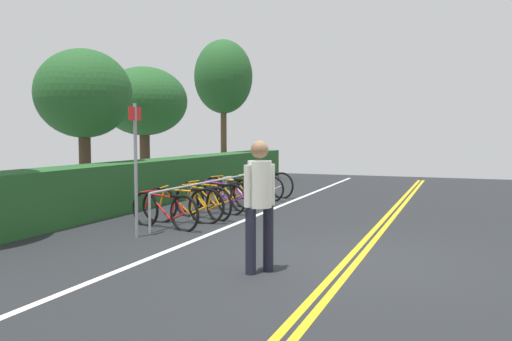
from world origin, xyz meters
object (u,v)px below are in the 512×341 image
object	(u,v)px
tree_mid	(84,94)
bicycle_0	(164,211)
bicycle_6	(240,190)
bike_rack	(223,186)
tree_far_right	(144,102)
tree_extra	(223,77)
bicycle_8	(267,184)
bicycle_1	(183,205)
bicycle_7	(256,188)
bicycle_3	(210,198)
pedestrian	(260,197)
bicycle_5	(229,192)
sign_post_near	(136,158)
bicycle_2	(202,202)
bicycle_4	(224,196)

from	to	relation	value
tree_mid	bicycle_0	bearing A→B (deg)	-119.10
bicycle_6	bicycle_0	bearing A→B (deg)	-178.18
bike_rack	tree_far_right	distance (m)	5.60
tree_far_right	tree_extra	world-z (taller)	tree_extra
bike_rack	bicycle_8	xyz separation A→B (m)	(2.75, -0.13, -0.21)
tree_mid	tree_far_right	size ratio (longest dim) A/B	0.99
bicycle_1	bicycle_7	xyz separation A→B (m)	(4.06, -0.03, -0.03)
bicycle_7	bicycle_3	bearing A→B (deg)	178.34
bicycle_7	pedestrian	size ratio (longest dim) A/B	0.99
bicycle_5	sign_post_near	size ratio (longest dim) A/B	0.73
bike_rack	bicycle_0	size ratio (longest dim) A/B	3.76
bicycle_8	tree_mid	world-z (taller)	tree_mid
bicycle_2	bicycle_5	bearing A→B (deg)	7.78
bicycle_2	sign_post_near	world-z (taller)	sign_post_near
pedestrian	bicycle_0	bearing A→B (deg)	50.71
bicycle_2	bicycle_6	distance (m)	2.75
bike_rack	bicycle_4	xyz separation A→B (m)	(-0.06, -0.06, -0.24)
bicycle_7	tree_extra	xyz separation A→B (m)	(4.93, 3.27, 3.64)
bicycle_3	bicycle_6	bearing A→B (deg)	3.60
bicycle_0	tree_extra	distance (m)	10.79
bicycle_8	tree_mid	xyz separation A→B (m)	(-3.56, 3.59, 2.45)
bicycle_5	sign_post_near	distance (m)	4.43
bike_rack	bicycle_7	xyz separation A→B (m)	(1.99, -0.08, -0.24)
bicycle_8	tree_far_right	xyz separation A→B (m)	(0.22, 4.30, 2.49)
bike_rack	pedestrian	xyz separation A→B (m)	(-5.10, -2.90, 0.44)
bike_rack	tree_extra	xyz separation A→B (m)	(6.91, 3.19, 3.40)
bike_rack	tree_extra	world-z (taller)	tree_extra
bicycle_1	bicycle_7	size ratio (longest dim) A/B	1.00
bicycle_0	bicycle_1	distance (m)	0.66
bike_rack	bicycle_4	bearing A→B (deg)	-133.56
bicycle_6	bicycle_8	size ratio (longest dim) A/B	0.97
bicycle_8	tree_mid	bearing A→B (deg)	134.74
bicycle_8	tree_extra	world-z (taller)	tree_extra
bike_rack	pedestrian	world-z (taller)	pedestrian
bicycle_7	tree_extra	world-z (taller)	tree_extra
bicycle_8	tree_mid	size ratio (longest dim) A/B	0.44
bicycle_0	pedestrian	size ratio (longest dim) A/B	0.99
sign_post_near	tree_mid	size ratio (longest dim) A/B	0.60
tree_mid	tree_extra	size ratio (longest dim) A/B	0.73
bicycle_1	bicycle_7	world-z (taller)	bicycle_1
bike_rack	tree_far_right	world-z (taller)	tree_far_right
bicycle_6	bicycle_7	xyz separation A→B (m)	(0.65, -0.21, 0.01)
bicycle_4	bicycle_7	size ratio (longest dim) A/B	1.01
bicycle_5	pedestrian	size ratio (longest dim) A/B	0.99
bicycle_2	bicycle_7	xyz separation A→B (m)	(3.38, 0.07, -0.02)
bicycle_2	bicycle_3	bearing A→B (deg)	12.07
bicycle_3	sign_post_near	distance (m)	3.14
bicycle_3	tree_extra	distance (m)	9.03
bicycle_2	bicycle_6	bearing A→B (deg)	5.75
bicycle_4	tree_mid	size ratio (longest dim) A/B	0.44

